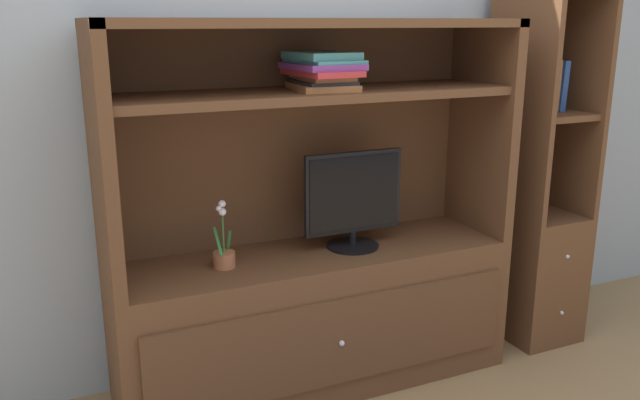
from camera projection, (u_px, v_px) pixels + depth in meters
painted_rear_wall at (284, 69)px, 2.98m from camera, size 6.00×0.10×2.80m
media_console at (315, 277)px, 2.92m from camera, size 1.77×0.53×1.62m
tv_monitor at (353, 200)px, 2.89m from camera, size 0.46×0.24×0.43m
potted_plant at (224, 253)px, 2.69m from camera, size 0.09×0.11×0.29m
magazine_stack at (322, 71)px, 2.69m from camera, size 0.27×0.36×0.15m
bookshelf_tall at (533, 221)px, 3.39m from camera, size 0.36×0.49×1.78m
upright_book_row at (542, 88)px, 3.19m from camera, size 0.19×0.17×0.26m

